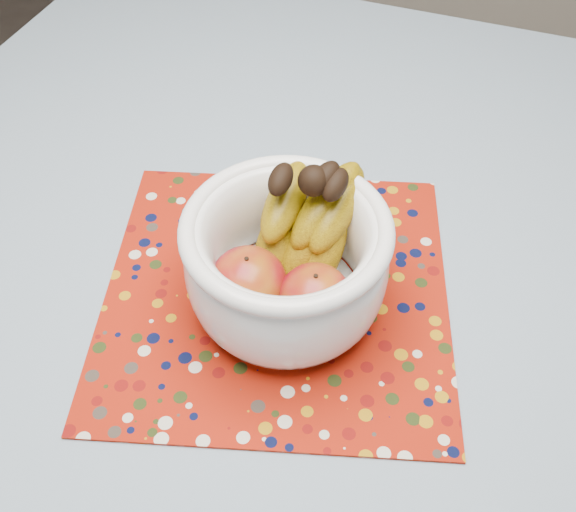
{
  "coord_description": "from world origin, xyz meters",
  "views": [
    {
      "loc": [
        0.2,
        -0.56,
        1.42
      ],
      "look_at": [
        0.03,
        -0.09,
        0.85
      ],
      "focal_mm": 42.0,
      "sensor_mm": 36.0,
      "label": 1
    }
  ],
  "objects": [
    {
      "name": "table",
      "position": [
        0.0,
        0.0,
        0.67
      ],
      "size": [
        1.2,
        1.2,
        0.75
      ],
      "color": "brown",
      "rests_on": "ground"
    },
    {
      "name": "fruit_bowl",
      "position": [
        0.03,
        -0.08,
        0.85
      ],
      "size": [
        0.23,
        0.26,
        0.19
      ],
      "color": "white",
      "rests_on": "placemat"
    },
    {
      "name": "placemat",
      "position": [
        0.01,
        -0.08,
        0.76
      ],
      "size": [
        0.52,
        0.52,
        0.0
      ],
      "primitive_type": "cube",
      "rotation": [
        0.0,
        0.0,
        0.28
      ],
      "color": "#981708",
      "rests_on": "tablecloth"
    },
    {
      "name": "tablecloth",
      "position": [
        0.0,
        0.0,
        0.76
      ],
      "size": [
        1.32,
        1.32,
        0.01
      ],
      "primitive_type": "cube",
      "color": "slate",
      "rests_on": "table"
    }
  ]
}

